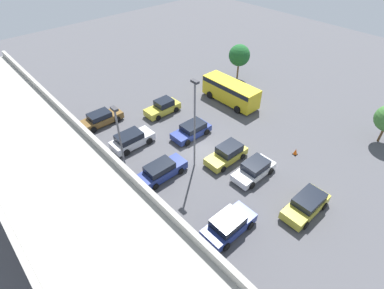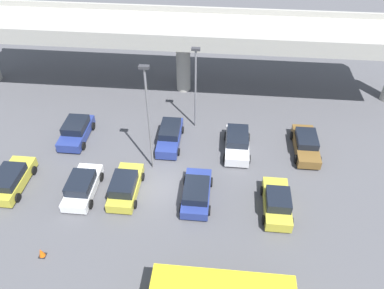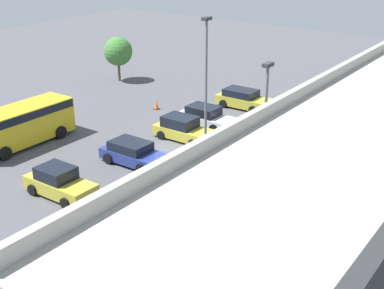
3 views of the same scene
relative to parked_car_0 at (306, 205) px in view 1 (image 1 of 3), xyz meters
The scene contains 16 objects.
ground_plane 11.21m from the parked_car_0, ahead, with size 95.42×95.42×0.00m, color #4C4C51.
highway_overpass 19.33m from the parked_car_0, 53.19° to the left, with size 41.99×6.94×7.30m.
parked_car_0 is the anchor object (origin of this frame).
parked_car_1 6.75m from the parked_car_0, 64.84° to the left, with size 2.22×4.38×1.60m.
parked_car_2 5.43m from the parked_car_0, ahead, with size 2.11×4.37×1.53m.
parked_car_3 8.56m from the parked_car_0, ahead, with size 2.10×4.41×1.63m.
parked_car_4 12.65m from the parked_car_0, 29.83° to the left, with size 1.99×4.71×1.56m.
parked_car_5 13.78m from the parked_car_0, ahead, with size 2.16×4.41×1.45m.
parked_car_6 17.64m from the parked_car_0, 19.31° to the left, with size 2.16×4.48×1.58m.
parked_car_7 19.44m from the parked_car_0, ahead, with size 2.03×4.33×1.68m.
parked_car_8 23.15m from the parked_car_0, 15.72° to the left, with size 2.04×4.83×1.50m.
shuttle_bus 17.88m from the parked_car_0, 27.46° to the right, with size 7.56×2.76×2.66m.
lamp_post_near_aisle 11.43m from the parked_car_0, 17.08° to the left, with size 0.70×0.35×9.00m.
lamp_post_mid_lot 16.06m from the parked_car_0, 34.34° to the left, with size 0.70×0.35×7.59m.
tree_front_right 24.26m from the parked_car_0, 35.40° to the right, with size 2.93×2.93×4.84m.
traffic_cone 7.17m from the parked_car_0, 50.90° to the right, with size 0.44×0.44×0.70m.
Camera 1 is at (-16.67, 16.51, 19.73)m, focal length 28.00 mm.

